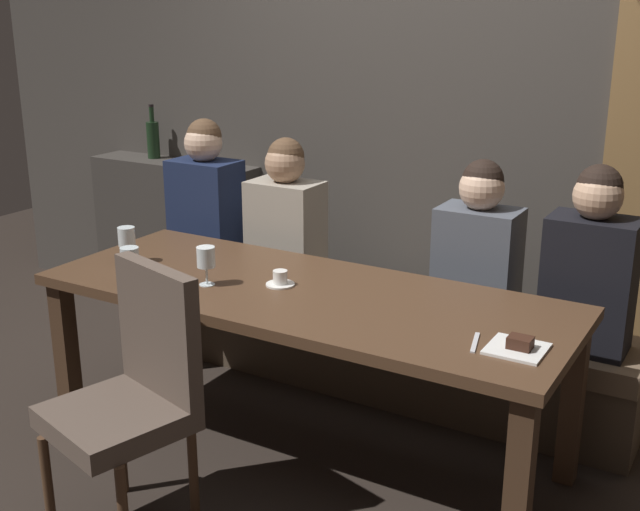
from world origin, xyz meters
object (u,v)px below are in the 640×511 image
object	(u,v)px
banquette_bench	(377,345)
diner_bearded	(286,218)
dining_table	(303,310)
diner_near_end	(591,264)
dessert_plate	(518,346)
chair_near_side	(135,385)
wine_glass_near_left	(127,238)
espresso_cup	(281,279)
diner_redhead	(206,201)
fork_on_table	(475,343)
wine_bottle_dark_red	(153,138)
wine_glass_end_right	(206,259)
diner_far_end	(478,247)
wine_glass_center_back	(130,259)

from	to	relation	value
banquette_bench	diner_bearded	distance (m)	0.79
dining_table	diner_near_end	world-z (taller)	diner_near_end
diner_bearded	dessert_plate	bearing A→B (deg)	-29.46
chair_near_side	wine_glass_near_left	xyz separation A→B (m)	(-0.61, 0.63, 0.30)
diner_bearded	dessert_plate	world-z (taller)	diner_bearded
chair_near_side	espresso_cup	xyz separation A→B (m)	(0.15, 0.73, 0.21)
chair_near_side	diner_redhead	size ratio (longest dim) A/B	1.18
diner_bearded	fork_on_table	bearing A→B (deg)	-32.61
wine_bottle_dark_red	espresso_cup	distance (m)	1.96
dining_table	wine_glass_near_left	world-z (taller)	wine_glass_near_left
diner_near_end	wine_glass_end_right	distance (m)	1.59
diner_redhead	espresso_cup	bearing A→B (deg)	-36.26
diner_redhead	diner_far_end	xyz separation A→B (m)	(1.50, 0.05, -0.04)
wine_glass_end_right	dessert_plate	bearing A→B (deg)	0.36
fork_on_table	diner_redhead	bearing A→B (deg)	141.33
diner_near_end	wine_glass_end_right	xyz separation A→B (m)	(-1.36, -0.82, 0.03)
chair_near_side	fork_on_table	bearing A→B (deg)	28.39
diner_far_end	wine_glass_center_back	xyz separation A→B (m)	(-1.12, -1.04, 0.05)
dessert_plate	chair_near_side	bearing A→B (deg)	-153.91
diner_redhead	dining_table	bearing A→B (deg)	-33.38
diner_bearded	diner_far_end	world-z (taller)	diner_bearded
banquette_bench	wine_glass_center_back	size ratio (longest dim) A/B	15.24
dining_table	diner_far_end	xyz separation A→B (m)	(0.48, 0.73, 0.15)
diner_far_end	diner_bearded	bearing A→B (deg)	-177.44
dining_table	diner_far_end	world-z (taller)	diner_far_end
banquette_bench	wine_bottle_dark_red	bearing A→B (deg)	168.04
diner_far_end	wine_bottle_dark_red	xyz separation A→B (m)	(-2.20, 0.34, 0.26)
banquette_bench	diner_far_end	size ratio (longest dim) A/B	3.31
dining_table	diner_redhead	size ratio (longest dim) A/B	2.64
dining_table	wine_bottle_dark_red	world-z (taller)	wine_bottle_dark_red
fork_on_table	dining_table	bearing A→B (deg)	154.66
wine_glass_end_right	wine_glass_center_back	world-z (taller)	same
diner_far_end	wine_bottle_dark_red	world-z (taller)	wine_bottle_dark_red
banquette_bench	dessert_plate	size ratio (longest dim) A/B	13.16
chair_near_side	diner_bearded	xyz separation A→B (m)	(-0.27, 1.40, 0.26)
diner_far_end	wine_glass_center_back	world-z (taller)	diner_far_end
diner_near_end	wine_glass_center_back	distance (m)	1.90
wine_bottle_dark_red	wine_glass_center_back	size ratio (longest dim) A/B	1.99
wine_glass_center_back	fork_on_table	world-z (taller)	wine_glass_center_back
banquette_bench	espresso_cup	bearing A→B (deg)	-99.01
dessert_plate	fork_on_table	size ratio (longest dim) A/B	1.12
diner_redhead	wine_glass_center_back	xyz separation A→B (m)	(0.39, -0.99, 0.01)
wine_glass_near_left	dessert_plate	distance (m)	1.80
wine_glass_end_right	diner_bearded	bearing A→B (deg)	100.13
diner_redhead	wine_glass_near_left	distance (m)	0.78
wine_bottle_dark_red	espresso_cup	xyz separation A→B (m)	(1.62, -1.06, -0.30)
diner_redhead	fork_on_table	world-z (taller)	diner_redhead
diner_redhead	wine_glass_center_back	world-z (taller)	diner_redhead
wine_bottle_dark_red	espresso_cup	size ratio (longest dim) A/B	2.72
banquette_bench	wine_bottle_dark_red	size ratio (longest dim) A/B	7.67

